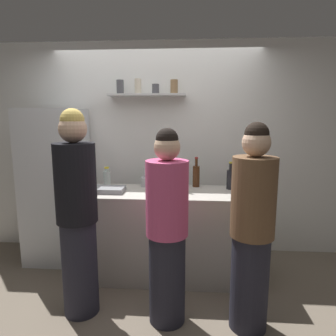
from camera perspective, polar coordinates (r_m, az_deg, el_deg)
ground_plane at (r=3.04m, az=-4.64°, el=-24.28°), size 5.28×5.28×0.00m
back_wall_assembly at (r=3.78m, az=-2.05°, el=3.73°), size 4.80×0.32×2.60m
refrigerator at (r=3.78m, az=-20.57°, el=-3.17°), size 0.64×0.67×1.79m
counter at (r=3.27m, az=0.00°, el=-12.46°), size 1.80×0.64×0.93m
baking_pan at (r=3.16m, az=-11.45°, el=-4.07°), size 0.34×0.24×0.05m
utensil_holder at (r=3.35m, az=-4.26°, el=-2.63°), size 0.12×0.12×0.22m
wine_bottle_amber_glass at (r=3.33m, az=5.42°, el=-1.42°), size 0.08×0.08×0.33m
wine_bottle_pale_glass at (r=3.12m, az=2.54°, el=-2.46°), size 0.07×0.07×0.30m
wine_bottle_dark_glass at (r=3.27m, az=11.83°, el=-2.03°), size 0.08×0.08×0.30m
wine_bottle_green_glass at (r=3.03m, az=0.70°, el=-2.79°), size 0.08×0.08×0.30m
water_bottle_plastic at (r=3.46m, az=-11.62°, el=-1.76°), size 0.08×0.08×0.21m
person_pink_top at (r=2.45m, az=-0.18°, el=-11.86°), size 0.34×0.34×1.62m
person_blonde at (r=2.64m, az=-16.99°, el=-8.68°), size 0.34×0.34×1.77m
person_brown_jacket at (r=2.45m, az=15.78°, el=-11.54°), size 0.34×0.34×1.67m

